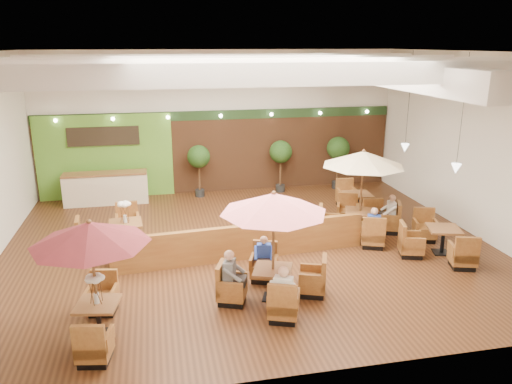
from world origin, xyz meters
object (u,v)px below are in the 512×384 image
object	(u,v)px
topiary_1	(281,154)
diner_0	(284,288)
booth_divider	(243,242)
diner_4	(390,210)
topiary_0	(199,159)
table_3	(116,234)
table_5	(357,205)
table_4	(433,242)
diner_3	(374,223)
table_2	(362,178)
topiary_2	(338,150)
table_0	(92,249)
diner_2	(232,272)
service_counter	(106,188)
diner_1	(264,253)
table_1	(273,227)

from	to	relation	value
topiary_1	diner_0	distance (m)	9.75
booth_divider	topiary_1	size ratio (longest dim) A/B	3.41
diner_4	topiary_0	bearing A→B (deg)	61.50
table_3	table_5	bearing A→B (deg)	5.98
table_4	diner_3	bearing A→B (deg)	166.75
table_4	topiary_1	xyz separation A→B (m)	(-2.67, 6.89, 1.18)
table_2	topiary_1	world-z (taller)	table_2
table_2	table_3	xyz separation A→B (m)	(-7.29, 0.32, -1.37)
topiary_0	topiary_2	world-z (taller)	topiary_2
topiary_1	booth_divider	bearing A→B (deg)	-113.26
diner_3	diner_4	distance (m)	1.40
topiary_2	diner_0	world-z (taller)	topiary_2
table_0	table_5	world-z (taller)	table_0
diner_2	table_0	bearing A→B (deg)	-54.49
service_counter	diner_3	distance (m)	9.85
topiary_2	diner_1	xyz separation A→B (m)	(-4.74, -7.51, -0.86)
service_counter	diner_3	xyz separation A→B (m)	(7.92, -5.86, 0.16)
table_5	diner_0	world-z (taller)	diner_0
diner_1	table_0	bearing A→B (deg)	36.17
diner_3	table_4	bearing A→B (deg)	-7.96
table_4	diner_0	xyz separation A→B (m)	(-5.02, -2.53, 0.40)
diner_0	diner_4	distance (m)	6.31
table_2	diner_2	bearing A→B (deg)	-121.60
booth_divider	diner_1	xyz separation A→B (m)	(0.28, -1.37, 0.23)
table_0	table_1	bearing A→B (deg)	21.77
table_4	topiary_0	distance (m)	9.14
table_3	diner_4	world-z (taller)	table_3
diner_3	diner_4	xyz separation A→B (m)	(0.99, 0.99, 0.01)
table_0	table_1	distance (m)	3.89
diner_4	table_0	bearing A→B (deg)	130.87
table_0	topiary_0	size ratio (longest dim) A/B	1.25
topiary_2	diner_3	distance (m)	6.22
table_0	topiary_1	bearing A→B (deg)	66.71
topiary_2	diner_3	bearing A→B (deg)	-100.87
topiary_1	diner_0	world-z (taller)	topiary_1
diner_0	diner_2	bearing A→B (deg)	162.02
table_5	diner_0	size ratio (longest dim) A/B	3.31
topiary_2	diner_3	world-z (taller)	topiary_2
diner_4	table_4	bearing A→B (deg)	-151.51
table_3	topiary_2	size ratio (longest dim) A/B	1.29
booth_divider	topiary_0	xyz separation A→B (m)	(-0.59, 6.14, 1.01)
topiary_0	diner_3	bearing A→B (deg)	-53.70
table_3	service_counter	bearing A→B (deg)	93.79
topiary_1	table_2	bearing A→B (deg)	-76.44
diner_0	table_3	bearing A→B (deg)	155.45
table_2	table_5	world-z (taller)	table_2
booth_divider	table_1	bearing A→B (deg)	-87.91
diner_1	diner_3	size ratio (longest dim) A/B	0.93
table_5	topiary_0	distance (m)	6.20
table_2	table_5	xyz separation A→B (m)	(0.65, 1.72, -1.46)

